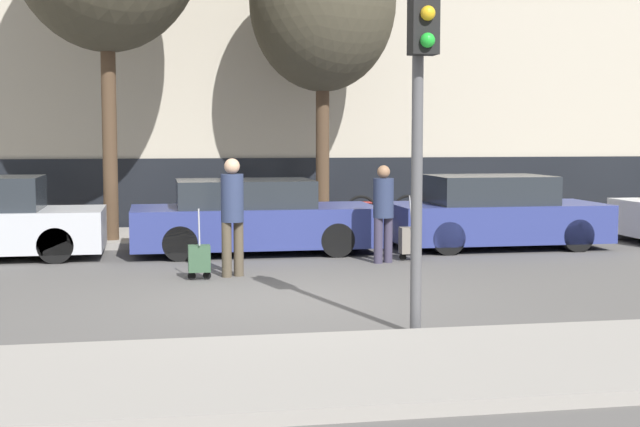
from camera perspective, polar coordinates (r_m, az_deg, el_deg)
The scene contains 12 objects.
ground_plane at distance 11.55m, azimuth -2.70°, elevation -5.54°, with size 80.00×80.00×0.00m, color #565451.
sidewalk_near at distance 7.93m, azimuth 1.04°, elevation -10.00°, with size 28.00×2.50×0.12m.
sidewalk_far at distance 18.43m, azimuth -5.66°, elevation -1.41°, with size 28.00×3.00×0.12m.
parked_car_1 at distance 16.07m, azimuth -4.37°, elevation -0.31°, with size 4.37×1.84×1.33m.
parked_car_2 at distance 17.09m, azimuth 11.10°, elevation -0.02°, with size 3.98×1.84×1.37m.
pedestrian_left at distance 13.36m, azimuth -5.63°, elevation 0.26°, with size 0.34×0.34×1.78m.
trolley_left at distance 13.20m, azimuth -7.74°, elevation -2.88°, with size 0.34×0.29×1.05m.
pedestrian_right at distance 14.79m, azimuth 4.08°, elevation 0.36°, with size 0.34×0.34×1.63m.
trolley_right at distance 15.18m, azimuth 5.74°, elevation -1.73°, with size 0.34×0.29×1.10m.
traffic_light at distance 9.31m, azimuth 6.47°, elevation 8.36°, with size 0.28×0.47×3.73m.
parked_bicycle at distance 19.26m, azimuth 4.16°, elevation 0.16°, with size 1.77×0.06×0.96m.
bare_tree_down_street at distance 18.84m, azimuth 0.17°, elevation 13.36°, with size 3.03×3.03×6.60m.
Camera 1 is at (-1.53, -11.25, 2.11)m, focal length 50.00 mm.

